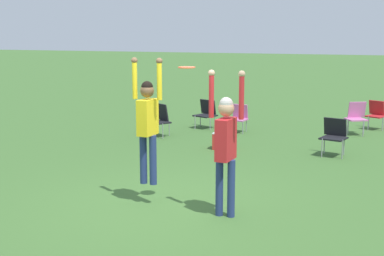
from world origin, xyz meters
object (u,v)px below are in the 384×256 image
object	(u,v)px
camping_chair_5	(239,116)
cooler_box	(221,141)
person_jumping	(148,118)
camping_chair_1	(334,134)
camping_chair_4	(356,115)
camping_chair_0	(160,118)
frisbee	(187,67)
camping_chair_2	(376,113)
camping_chair_3	(206,112)
person_defending	(226,139)

from	to	relation	value
camping_chair_5	cooler_box	bearing A→B (deg)	102.68
person_jumping	camping_chair_1	xyz separation A→B (m)	(2.54, 4.75, -0.95)
camping_chair_4	camping_chair_0	bearing A→B (deg)	-6.29
person_jumping	camping_chair_1	bearing A→B (deg)	-22.93
camping_chair_1	camping_chair_5	distance (m)	3.52
frisbee	camping_chair_1	world-z (taller)	frisbee
person_jumping	camping_chair_4	distance (m)	8.17
person_jumping	camping_chair_4	world-z (taller)	person_jumping
frisbee	camping_chair_1	size ratio (longest dim) A/B	0.32
camping_chair_2	camping_chair_5	bearing A→B (deg)	54.11
camping_chair_1	camping_chair_3	xyz separation A→B (m)	(-3.95, 2.39, -0.04)
camping_chair_1	camping_chair_2	world-z (taller)	camping_chair_1
person_jumping	camping_chair_2	size ratio (longest dim) A/B	2.51
camping_chair_0	person_jumping	bearing A→B (deg)	146.31
frisbee	camping_chair_3	distance (m)	7.68
person_defending	cooler_box	bearing A→B (deg)	-156.92
person_defending	camping_chair_3	bearing A→B (deg)	-153.84
person_defending	camping_chair_2	distance (m)	9.05
camping_chair_0	camping_chair_4	world-z (taller)	camping_chair_4
camping_chair_0	camping_chair_3	distance (m)	1.84
camping_chair_1	camping_chair_2	distance (m)	4.01
camping_chair_3	cooler_box	xyz separation A→B (m)	(1.31, -2.69, -0.26)
camping_chair_4	camping_chair_1	bearing A→B (deg)	54.52
camping_chair_0	camping_chair_4	distance (m)	5.48
camping_chair_3	cooler_box	size ratio (longest dim) A/B	1.99
person_defending	camping_chair_5	size ratio (longest dim) A/B	2.90
person_defending	camping_chair_0	world-z (taller)	person_defending
camping_chair_2	camping_chair_3	xyz separation A→B (m)	(-4.77, -1.53, -0.01)
person_jumping	frisbee	distance (m)	1.09
camping_chair_2	camping_chair_4	world-z (taller)	camping_chair_4
frisbee	cooler_box	world-z (taller)	frisbee
person_defending	camping_chair_1	size ratio (longest dim) A/B	2.66
camping_chair_0	camping_chair_3	size ratio (longest dim) A/B	1.07
camping_chair_1	camping_chair_3	size ratio (longest dim) A/B	1.04
camping_chair_2	camping_chair_3	distance (m)	5.01
camping_chair_2	person_defending	bearing A→B (deg)	104.54
person_jumping	camping_chair_5	world-z (taller)	person_jumping
camping_chair_5	person_defending	bearing A→B (deg)	111.29
camping_chair_3	camping_chair_4	world-z (taller)	camping_chair_4
camping_chair_2	camping_chair_3	world-z (taller)	camping_chair_2
camping_chair_1	camping_chair_2	bearing A→B (deg)	-87.34
camping_chair_0	camping_chair_1	bearing A→B (deg)	-154.27
camping_chair_2	frisbee	bearing A→B (deg)	100.16
camping_chair_1	camping_chair_3	distance (m)	4.62
camping_chair_1	person_defending	bearing A→B (deg)	91.02
camping_chair_0	camping_chair_1	distance (m)	4.79
camping_chair_3	cooler_box	bearing A→B (deg)	137.52
person_defending	camping_chair_4	size ratio (longest dim) A/B	2.52
camping_chair_5	camping_chair_4	bearing A→B (deg)	-158.48
camping_chair_3	camping_chair_1	bearing A→B (deg)	170.41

